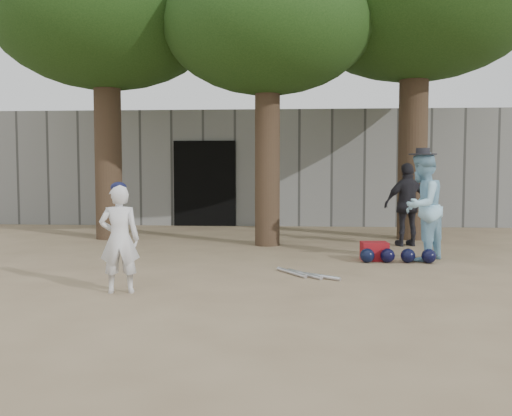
# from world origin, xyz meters

# --- Properties ---
(ground) EXTENTS (70.00, 70.00, 0.00)m
(ground) POSITION_xyz_m (0.00, 0.00, 0.00)
(ground) COLOR #937C5E
(ground) RESTS_ON ground
(boy_player) EXTENTS (0.52, 0.39, 1.30)m
(boy_player) POSITION_xyz_m (-0.96, -0.16, 0.65)
(boy_player) COLOR silver
(boy_player) RESTS_ON ground
(spectator_blue) EXTENTS (1.04, 1.08, 1.75)m
(spectator_blue) POSITION_xyz_m (3.19, 2.55, 0.88)
(spectator_blue) COLOR #98CFEB
(spectator_blue) RESTS_ON ground
(spectator_dark) EXTENTS (1.00, 0.60, 1.60)m
(spectator_dark) POSITION_xyz_m (3.30, 4.27, 0.80)
(spectator_dark) COLOR black
(spectator_dark) RESTS_ON ground
(red_bag) EXTENTS (0.45, 0.35, 0.30)m
(red_bag) POSITION_xyz_m (2.43, 2.49, 0.15)
(red_bag) COLOR #A01516
(red_bag) RESTS_ON ground
(back_building) EXTENTS (16.00, 5.24, 3.00)m
(back_building) POSITION_xyz_m (-0.00, 10.33, 1.50)
(back_building) COLOR gray
(back_building) RESTS_ON ground
(helmet_row) EXTENTS (1.19, 0.25, 0.23)m
(helmet_row) POSITION_xyz_m (2.77, 2.25, 0.12)
(helmet_row) COLOR black
(helmet_row) RESTS_ON ground
(bat_pile) EXTENTS (0.89, 0.79, 0.06)m
(bat_pile) POSITION_xyz_m (1.27, 1.05, 0.03)
(bat_pile) COLOR silver
(bat_pile) RESTS_ON ground
(tree_row) EXTENTS (11.40, 5.80, 6.69)m
(tree_row) POSITION_xyz_m (0.74, 5.02, 4.69)
(tree_row) COLOR brown
(tree_row) RESTS_ON ground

